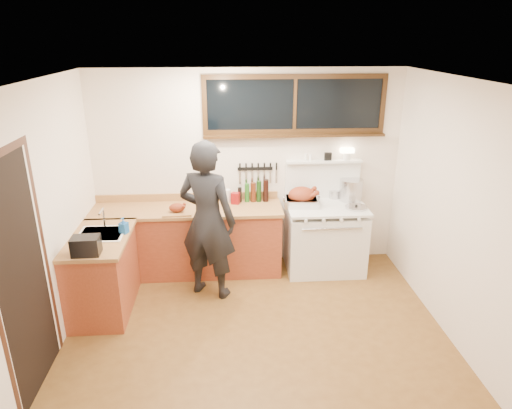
{
  "coord_description": "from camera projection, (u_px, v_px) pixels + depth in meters",
  "views": [
    {
      "loc": [
        -0.29,
        -4.02,
        2.98
      ],
      "look_at": [
        0.05,
        0.85,
        1.15
      ],
      "focal_mm": 32.0,
      "sensor_mm": 36.0,
      "label": 1
    }
  ],
  "objects": [
    {
      "name": "counter_left",
      "position": [
        103.0,
        273.0,
        5.13
      ],
      "size": [
        0.64,
        1.09,
        0.9
      ],
      "color": "maroon",
      "rests_on": "ground"
    },
    {
      "name": "stockpot",
      "position": [
        351.0,
        190.0,
        6.04
      ],
      "size": [
        0.34,
        0.34,
        0.29
      ],
      "color": "silver",
      "rests_on": "vintage_stove"
    },
    {
      "name": "vintage_stove",
      "position": [
        325.0,
        236.0,
        6.04
      ],
      "size": [
        1.02,
        0.74,
        1.59
      ],
      "color": "white",
      "rests_on": "ground"
    },
    {
      "name": "ground_plane",
      "position": [
        257.0,
        335.0,
        4.82
      ],
      "size": [
        4.0,
        3.5,
        0.02
      ],
      "primitive_type": "cube",
      "color": "brown"
    },
    {
      "name": "bottle_cluster",
      "position": [
        256.0,
        192.0,
        5.98
      ],
      "size": [
        0.41,
        0.07,
        0.3
      ],
      "color": "black",
      "rests_on": "counter_back"
    },
    {
      "name": "saucepan",
      "position": [
        334.0,
        194.0,
        6.14
      ],
      "size": [
        0.19,
        0.28,
        0.11
      ],
      "color": "silver",
      "rests_on": "vintage_stove"
    },
    {
      "name": "room_shell",
      "position": [
        257.0,
        186.0,
        4.24
      ],
      "size": [
        4.1,
        3.6,
        2.65
      ],
      "color": "#F2E2D1",
      "rests_on": "ground"
    },
    {
      "name": "soap_bottle",
      "position": [
        124.0,
        225.0,
        5.04
      ],
      "size": [
        0.11,
        0.11,
        0.18
      ],
      "color": "#2362B0",
      "rests_on": "counter_left"
    },
    {
      "name": "sink_unit",
      "position": [
        102.0,
        238.0,
        5.07
      ],
      "size": [
        0.5,
        0.45,
        0.37
      ],
      "color": "white",
      "rests_on": "counter_left"
    },
    {
      "name": "roast_turkey",
      "position": [
        302.0,
        198.0,
        5.86
      ],
      "size": [
        0.48,
        0.37,
        0.25
      ],
      "color": "silver",
      "rests_on": "vintage_stove"
    },
    {
      "name": "pot_lid",
      "position": [
        356.0,
        207.0,
        5.8
      ],
      "size": [
        0.31,
        0.31,
        0.04
      ],
      "color": "silver",
      "rests_on": "vintage_stove"
    },
    {
      "name": "toaster",
      "position": [
        86.0,
        246.0,
        4.55
      ],
      "size": [
        0.28,
        0.2,
        0.19
      ],
      "color": "black",
      "rests_on": "counter_left"
    },
    {
      "name": "man",
      "position": [
        207.0,
        221.0,
        5.28
      ],
      "size": [
        0.82,
        0.7,
        1.9
      ],
      "color": "black",
      "rests_on": "ground"
    },
    {
      "name": "back_window",
      "position": [
        295.0,
        111.0,
        5.74
      ],
      "size": [
        2.32,
        0.13,
        0.77
      ],
      "color": "black",
      "rests_on": "room_shell"
    },
    {
      "name": "cutting_board",
      "position": [
        177.0,
        209.0,
        5.61
      ],
      "size": [
        0.36,
        0.28,
        0.13
      ],
      "color": "#A67542",
      "rests_on": "counter_back"
    },
    {
      "name": "knife_strip",
      "position": [
        257.0,
        170.0,
        5.98
      ],
      "size": [
        0.52,
        0.03,
        0.28
      ],
      "color": "black",
      "rests_on": "room_shell"
    },
    {
      "name": "pitcher",
      "position": [
        227.0,
        196.0,
        5.98
      ],
      "size": [
        0.11,
        0.11,
        0.17
      ],
      "color": "white",
      "rests_on": "counter_back"
    },
    {
      "name": "left_doorway",
      "position": [
        23.0,
        276.0,
        3.79
      ],
      "size": [
        0.02,
        1.04,
        2.17
      ],
      "color": "black",
      "rests_on": "ground"
    },
    {
      "name": "counter_back",
      "position": [
        188.0,
        240.0,
        5.96
      ],
      "size": [
        2.44,
        0.64,
        1.0
      ],
      "color": "maroon",
      "rests_on": "ground"
    },
    {
      "name": "coffee_tin",
      "position": [
        236.0,
        198.0,
        5.92
      ],
      "size": [
        0.12,
        0.11,
        0.15
      ],
      "color": "maroon",
      "rests_on": "counter_back"
    }
  ]
}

